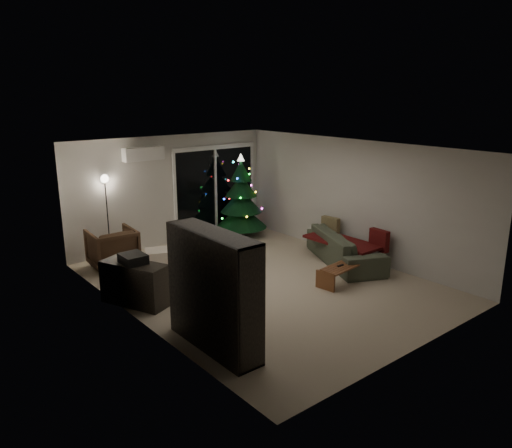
# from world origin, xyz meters

# --- Properties ---
(room) EXTENTS (6.50, 7.51, 2.60)m
(room) POSITION_xyz_m (0.46, 1.49, 1.02)
(room) COLOR beige
(room) RESTS_ON ground
(bookshelf) EXTENTS (0.52, 1.69, 1.67)m
(bookshelf) POSITION_xyz_m (-2.25, -1.42, 0.83)
(bookshelf) COLOR black
(bookshelf) RESTS_ON floor
(media_cabinet) EXTENTS (0.85, 1.23, 0.72)m
(media_cabinet) POSITION_xyz_m (-2.25, 0.61, 0.36)
(media_cabinet) COLOR black
(media_cabinet) RESTS_ON floor
(stereo) EXTENTS (0.36, 0.43, 0.15)m
(stereo) POSITION_xyz_m (-2.25, 0.61, 0.80)
(stereo) COLOR black
(stereo) RESTS_ON media_cabinet
(armchair) EXTENTS (0.93, 0.95, 0.81)m
(armchair) POSITION_xyz_m (-1.80, 2.51, 0.40)
(armchair) COLOR #3E2818
(armchair) RESTS_ON floor
(ottoman) EXTENTS (0.62, 0.62, 0.43)m
(ottoman) POSITION_xyz_m (-1.18, 1.80, 0.21)
(ottoman) COLOR beige
(ottoman) RESTS_ON floor
(cardboard_box_a) EXTENTS (0.56, 0.49, 0.34)m
(cardboard_box_a) POSITION_xyz_m (-1.57, 0.63, 0.17)
(cardboard_box_a) COLOR white
(cardboard_box_a) RESTS_ON floor
(cardboard_box_b) EXTENTS (0.48, 0.45, 0.27)m
(cardboard_box_b) POSITION_xyz_m (-0.61, 0.86, 0.14)
(cardboard_box_b) COLOR white
(cardboard_box_b) RESTS_ON floor
(side_table) EXTENTS (0.57, 0.57, 0.55)m
(side_table) POSITION_xyz_m (0.10, 2.33, 0.28)
(side_table) COLOR black
(side_table) RESTS_ON floor
(floor_lamp) EXTENTS (0.27, 0.27, 1.71)m
(floor_lamp) POSITION_xyz_m (-1.55, 3.26, 0.86)
(floor_lamp) COLOR black
(floor_lamp) RESTS_ON floor
(sofa) EXTENTS (1.73, 2.38, 0.65)m
(sofa) POSITION_xyz_m (2.05, -0.22, 0.32)
(sofa) COLOR #3F4436
(sofa) RESTS_ON floor
(sofa_throw) EXTENTS (0.69, 1.60, 0.05)m
(sofa_throw) POSITION_xyz_m (1.95, -0.22, 0.47)
(sofa_throw) COLOR #4A1217
(sofa_throw) RESTS_ON sofa
(cushion_a) EXTENTS (0.16, 0.44, 0.43)m
(cushion_a) POSITION_xyz_m (2.30, 0.43, 0.59)
(cushion_a) COLOR #917E4F
(cushion_a) RESTS_ON sofa
(cushion_b) EXTENTS (0.16, 0.44, 0.43)m
(cushion_b) POSITION_xyz_m (2.30, -0.87, 0.59)
(cushion_b) COLOR #4A1217
(cushion_b) RESTS_ON sofa
(coffee_table) EXTENTS (1.18, 0.54, 0.36)m
(coffee_table) POSITION_xyz_m (1.20, -0.98, 0.18)
(coffee_table) COLOR brown
(coffee_table) RESTS_ON floor
(remote_a) EXTENTS (0.14, 0.04, 0.02)m
(remote_a) POSITION_xyz_m (1.05, -0.98, 0.37)
(remote_a) COLOR black
(remote_a) RESTS_ON coffee_table
(remote_b) EXTENTS (0.14, 0.08, 0.02)m
(remote_b) POSITION_xyz_m (1.30, -0.93, 0.37)
(remote_b) COLOR slate
(remote_b) RESTS_ON coffee_table
(christmas_tree) EXTENTS (1.59, 1.59, 2.02)m
(christmas_tree) POSITION_xyz_m (1.59, 2.70, 1.01)
(christmas_tree) COLOR #0F391D
(christmas_tree) RESTS_ON floor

